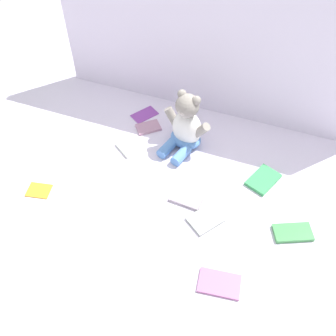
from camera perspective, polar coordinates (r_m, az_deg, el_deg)
name	(u,v)px	position (r m, az deg, el deg)	size (l,w,h in m)	color
ground_plane	(177,167)	(1.64, 1.33, 0.17)	(3.20, 3.20, 0.00)	silver
backdrop_drape	(211,49)	(1.73, 6.32, 16.90)	(1.40, 0.03, 0.63)	silver
teddy_bear	(186,127)	(1.66, 2.61, 6.00)	(0.23, 0.22, 0.27)	white
book_case_0	(148,127)	(1.80, -2.91, 5.97)	(0.07, 0.11, 0.01)	#A87A91
book_case_1	(186,199)	(1.52, 2.69, -4.57)	(0.07, 0.12, 0.01)	#9B8E9B
book_case_2	(39,190)	(1.64, -18.41, -3.09)	(0.07, 0.09, 0.01)	gold
book_case_3	(129,147)	(1.71, -5.80, 3.03)	(0.08, 0.10, 0.01)	white
book_case_4	(219,283)	(1.36, 7.54, -16.43)	(0.09, 0.14, 0.01)	#B1649B
book_case_5	(263,180)	(1.63, 13.78, -1.68)	(0.09, 0.14, 0.02)	#349751
book_case_6	(145,114)	(1.87, -3.46, 7.86)	(0.07, 0.12, 0.01)	purple
book_case_7	(205,220)	(1.48, 5.46, -7.54)	(0.09, 0.12, 0.01)	#949B96
book_case_8	(293,233)	(1.51, 17.82, -9.00)	(0.07, 0.14, 0.02)	#3F934A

